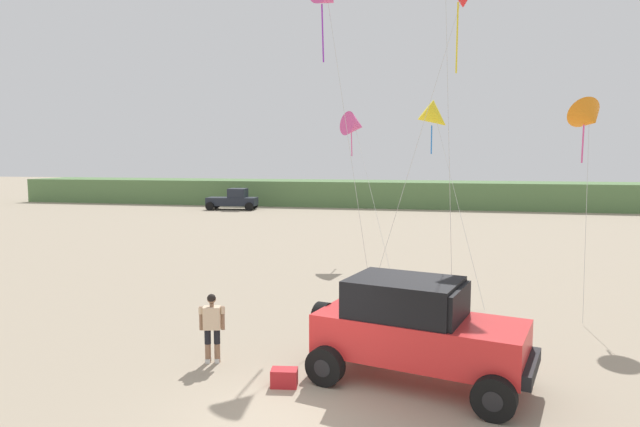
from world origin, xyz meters
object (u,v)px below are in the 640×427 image
(kite_yellow_diamond, at_px, (589,118))
(kite_pink_ribbon, at_px, (436,118))
(person_watching, at_px, (212,324))
(jeep, at_px, (416,328))
(kite_green_box, at_px, (355,125))
(cooler_box, at_px, (284,378))
(distant_pickup, at_px, (234,200))

(kite_yellow_diamond, bearing_deg, kite_pink_ribbon, 136.27)
(person_watching, bearing_deg, kite_pink_ribbon, 65.68)
(jeep, xyz_separation_m, person_watching, (-4.78, 0.15, -0.26))
(kite_green_box, bearing_deg, person_watching, -94.02)
(cooler_box, xyz_separation_m, kite_green_box, (-0.98, 16.23, 6.26))
(person_watching, height_order, kite_yellow_diamond, kite_yellow_diamond)
(person_watching, relative_size, kite_yellow_diamond, 0.25)
(jeep, distance_m, cooler_box, 3.02)
(jeep, height_order, cooler_box, jeep)
(distant_pickup, bearing_deg, cooler_box, -67.37)
(distant_pickup, distance_m, kite_yellow_diamond, 38.26)
(person_watching, height_order, kite_green_box, kite_green_box)
(distant_pickup, relative_size, kite_green_box, 0.67)
(person_watching, bearing_deg, jeep, -1.78)
(person_watching, distance_m, cooler_box, 2.39)
(cooler_box, bearing_deg, jeep, 8.17)
(cooler_box, relative_size, kite_green_box, 0.08)
(cooler_box, height_order, distant_pickup, distant_pickup)
(jeep, xyz_separation_m, kite_green_box, (-3.70, 15.41, 5.25))
(jeep, xyz_separation_m, distant_pickup, (-18.37, 36.70, -0.26))
(jeep, bearing_deg, kite_yellow_diamond, 54.12)
(distant_pickup, xyz_separation_m, kite_pink_ribbon, (18.60, -25.47, 5.53))
(jeep, bearing_deg, cooler_box, -163.27)
(distant_pickup, distance_m, kite_pink_ribbon, 32.02)
(person_watching, bearing_deg, distant_pickup, 110.39)
(jeep, bearing_deg, kite_green_box, 103.52)
(jeep, bearing_deg, kite_pink_ribbon, 88.81)
(distant_pickup, height_order, kite_yellow_diamond, kite_yellow_diamond)
(kite_pink_ribbon, distance_m, kite_green_box, 5.74)
(cooler_box, xyz_separation_m, kite_pink_ribbon, (2.96, 12.05, 6.27))
(jeep, bearing_deg, distant_pickup, 116.58)
(cooler_box, distance_m, kite_pink_ribbon, 13.91)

